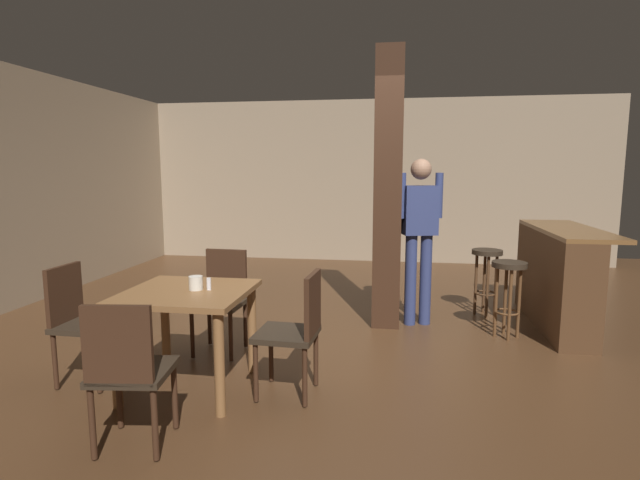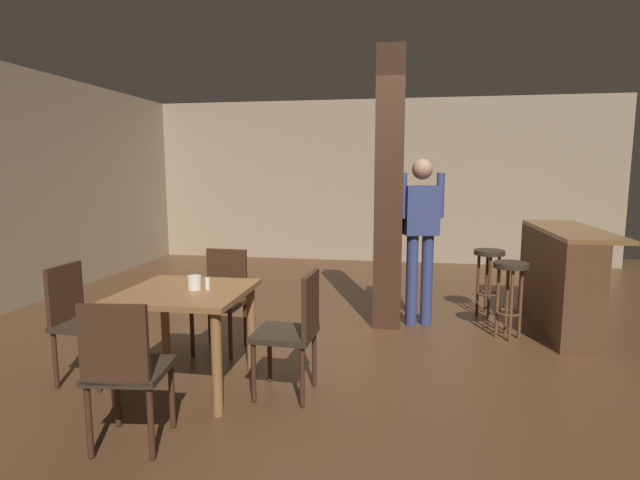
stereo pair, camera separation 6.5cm
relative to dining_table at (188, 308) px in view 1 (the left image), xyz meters
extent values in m
plane|color=#4C301C|center=(1.07, 0.97, -0.61)|extent=(10.80, 10.80, 0.00)
cube|color=gray|center=(1.07, 5.47, 0.79)|extent=(8.00, 0.10, 2.80)
cube|color=#382114|center=(1.39, 1.76, 0.79)|extent=(0.28, 0.28, 2.80)
cube|color=brown|center=(0.00, 0.00, 0.12)|extent=(0.88, 0.88, 0.04)
cylinder|color=brown|center=(0.37, 0.37, -0.26)|extent=(0.07, 0.07, 0.71)
cylinder|color=brown|center=(-0.37, 0.37, -0.26)|extent=(0.07, 0.07, 0.71)
cylinder|color=brown|center=(0.37, -0.37, -0.26)|extent=(0.07, 0.07, 0.71)
cylinder|color=brown|center=(-0.37, -0.37, -0.26)|extent=(0.07, 0.07, 0.71)
cube|color=#2D2319|center=(-0.04, 0.72, -0.16)|extent=(0.44, 0.44, 0.04)
cube|color=#382114|center=(-0.03, 0.91, 0.06)|extent=(0.38, 0.05, 0.45)
cylinder|color=#382114|center=(0.13, 0.54, -0.39)|extent=(0.04, 0.04, 0.43)
cylinder|color=#382114|center=(-0.22, 0.55, -0.39)|extent=(0.04, 0.04, 0.43)
cylinder|color=#382114|center=(0.15, 0.88, -0.39)|extent=(0.04, 0.04, 0.43)
cylinder|color=#382114|center=(-0.20, 0.90, -0.39)|extent=(0.04, 0.04, 0.43)
cube|color=#2D2319|center=(0.00, -0.77, -0.16)|extent=(0.47, 0.47, 0.04)
cube|color=#382114|center=(0.02, -0.96, 0.06)|extent=(0.38, 0.09, 0.45)
cylinder|color=#382114|center=(-0.20, -0.62, -0.39)|extent=(0.04, 0.04, 0.43)
cylinder|color=#382114|center=(0.15, -0.58, -0.39)|extent=(0.04, 0.04, 0.43)
cylinder|color=#382114|center=(-0.15, -0.97, -0.39)|extent=(0.04, 0.04, 0.43)
cylinder|color=#382114|center=(0.20, -0.92, -0.39)|extent=(0.04, 0.04, 0.43)
cube|color=#2D2319|center=(0.73, 0.02, -0.16)|extent=(0.44, 0.44, 0.04)
cube|color=#382114|center=(0.92, 0.01, 0.06)|extent=(0.06, 0.38, 0.45)
cylinder|color=#382114|center=(0.55, -0.15, -0.39)|extent=(0.04, 0.04, 0.43)
cylinder|color=#382114|center=(0.57, 0.20, -0.39)|extent=(0.04, 0.04, 0.43)
cylinder|color=#382114|center=(0.90, -0.17, -0.39)|extent=(0.04, 0.04, 0.43)
cylinder|color=#382114|center=(0.91, 0.18, -0.39)|extent=(0.04, 0.04, 0.43)
cube|color=#2D2319|center=(-0.79, -0.01, -0.16)|extent=(0.43, 0.43, 0.04)
cube|color=#382114|center=(-0.98, -0.01, 0.06)|extent=(0.04, 0.38, 0.45)
cylinder|color=#382114|center=(-0.61, 0.16, -0.39)|extent=(0.04, 0.04, 0.43)
cylinder|color=#382114|center=(-0.62, -0.19, -0.39)|extent=(0.04, 0.04, 0.43)
cylinder|color=#382114|center=(-0.96, 0.16, -0.39)|extent=(0.04, 0.04, 0.43)
cylinder|color=#382114|center=(-0.97, -0.19, -0.39)|extent=(0.04, 0.04, 0.43)
cylinder|color=silver|center=(0.06, 0.02, 0.19)|extent=(0.10, 0.10, 0.10)
cylinder|color=silver|center=(0.15, 0.03, 0.18)|extent=(0.03, 0.03, 0.09)
cube|color=navy|center=(1.72, 1.85, 0.59)|extent=(0.38, 0.28, 0.50)
sphere|color=#997056|center=(1.72, 1.85, 1.00)|extent=(0.26, 0.26, 0.21)
cylinder|color=navy|center=(1.79, 1.87, -0.14)|extent=(0.15, 0.15, 0.95)
cylinder|color=navy|center=(1.64, 1.82, -0.14)|extent=(0.15, 0.15, 0.95)
cylinder|color=navy|center=(1.90, 1.89, 0.74)|extent=(0.10, 0.10, 0.46)
cylinder|color=navy|center=(1.53, 1.80, 0.74)|extent=(0.10, 0.10, 0.46)
cube|color=brown|center=(3.21, 2.02, 0.39)|extent=(0.56, 1.71, 0.04)
cube|color=#4C301C|center=(3.11, 2.02, -0.12)|extent=(0.36, 1.71, 0.98)
cylinder|color=#2D2319|center=(2.56, 1.56, 0.10)|extent=(0.32, 0.32, 0.05)
torus|color=brown|center=(2.56, 1.56, -0.36)|extent=(0.23, 0.23, 0.02)
cylinder|color=brown|center=(2.56, 1.66, -0.27)|extent=(0.03, 0.03, 0.69)
cylinder|color=brown|center=(2.56, 1.45, -0.27)|extent=(0.03, 0.03, 0.69)
cylinder|color=brown|center=(2.66, 1.56, -0.27)|extent=(0.03, 0.03, 0.69)
cylinder|color=brown|center=(2.45, 1.56, -0.27)|extent=(0.03, 0.03, 0.69)
cylinder|color=#2D2319|center=(2.47, 2.29, 0.10)|extent=(0.33, 0.33, 0.05)
torus|color=#4C301C|center=(2.47, 2.29, -0.36)|extent=(0.23, 0.23, 0.02)
cylinder|color=#4C301C|center=(2.47, 2.40, -0.27)|extent=(0.03, 0.03, 0.69)
cylinder|color=#4C301C|center=(2.47, 2.19, -0.27)|extent=(0.03, 0.03, 0.69)
cylinder|color=#4C301C|center=(2.58, 2.29, -0.27)|extent=(0.03, 0.03, 0.69)
cylinder|color=#4C301C|center=(2.37, 2.29, -0.27)|extent=(0.03, 0.03, 0.69)
camera|label=1|loc=(1.50, -3.33, 1.00)|focal=28.00mm
camera|label=2|loc=(1.56, -3.32, 1.00)|focal=28.00mm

